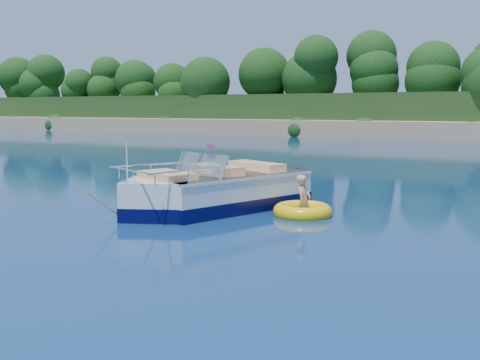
{
  "coord_description": "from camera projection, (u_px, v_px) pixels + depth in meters",
  "views": [
    {
      "loc": [
        5.37,
        -11.24,
        2.62
      ],
      "look_at": [
        -0.79,
        0.36,
        0.85
      ],
      "focal_mm": 40.0,
      "sensor_mm": 36.0,
      "label": 1
    }
  ],
  "objects": [
    {
      "name": "boy",
      "position": [
        304.0,
        215.0,
        13.15
      ],
      "size": [
        0.34,
        0.73,
        1.43
      ],
      "primitive_type": "imported",
      "rotation": [
        0.0,
        -0.17,
        1.55
      ],
      "color": "tan",
      "rests_on": "ground"
    },
    {
      "name": "shoreline",
      "position": [
        477.0,
        121.0,
        68.38
      ],
      "size": [
        170.0,
        59.0,
        6.0
      ],
      "color": "#8F7153",
      "rests_on": "ground"
    },
    {
      "name": "ground",
      "position": [
        262.0,
        219.0,
        12.69
      ],
      "size": [
        160.0,
        160.0,
        0.0
      ],
      "primitive_type": "plane",
      "color": "#0A2247",
      "rests_on": "ground"
    },
    {
      "name": "motorboat",
      "position": [
        212.0,
        194.0,
        13.85
      ],
      "size": [
        3.75,
        6.01,
        2.12
      ],
      "rotation": [
        0.0,
        0.0,
        -0.39
      ],
      "color": "silver",
      "rests_on": "ground"
    },
    {
      "name": "treeline",
      "position": [
        461.0,
        75.0,
        47.83
      ],
      "size": [
        150.0,
        7.12,
        8.19
      ],
      "color": "#301D10",
      "rests_on": "ground"
    },
    {
      "name": "tow_tube",
      "position": [
        302.0,
        211.0,
        13.16
      ],
      "size": [
        1.61,
        1.61,
        0.39
      ],
      "rotation": [
        0.0,
        0.0,
        -0.11
      ],
      "color": "yellow",
      "rests_on": "ground"
    }
  ]
}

